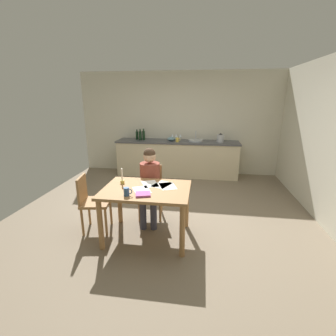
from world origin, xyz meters
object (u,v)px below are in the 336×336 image
object	(u,v)px
bottle_oil	(137,135)
bottle_vinegar	(140,135)
stovetop_kettle	(220,138)
wine_glass_near_sink	(180,136)
dining_table	(147,196)
candlestick	(122,179)
book_magazine	(143,194)
bottle_wine_red	(144,135)
chair_at_table	(151,189)
person_seated	(150,181)
teacup_on_counter	(177,140)
chair_side_empty	(92,201)
sink_unit	(195,140)
coffee_mug	(127,192)
mixing_bowl	(171,139)
wine_glass_back_left	(172,136)
wine_glass_by_kettle	(176,136)

from	to	relation	value
bottle_oil	bottle_vinegar	size ratio (longest dim) A/B	0.92
stovetop_kettle	wine_glass_near_sink	xyz separation A→B (m)	(-1.00, 0.15, 0.01)
dining_table	bottle_oil	bearing A→B (deg)	107.44
candlestick	book_magazine	world-z (taller)	candlestick
dining_table	stovetop_kettle	size ratio (longest dim) A/B	5.41
bottle_wine_red	chair_at_table	bearing A→B (deg)	-73.67
person_seated	teacup_on_counter	world-z (taller)	person_seated
chair_side_empty	sink_unit	size ratio (longest dim) A/B	2.39
chair_side_empty	coffee_mug	xyz separation A→B (m)	(0.67, -0.35, 0.33)
stovetop_kettle	mixing_bowl	bearing A→B (deg)	-179.61
bottle_wine_red	mixing_bowl	xyz separation A→B (m)	(0.72, -0.03, -0.07)
chair_side_empty	bottle_wine_red	xyz separation A→B (m)	(0.09, 2.93, 0.54)
chair_at_table	teacup_on_counter	bearing A→B (deg)	84.45
chair_at_table	bottle_wine_red	distance (m)	2.48
book_magazine	stovetop_kettle	distance (m)	3.43
candlestick	mixing_bowl	distance (m)	2.86
stovetop_kettle	dining_table	bearing A→B (deg)	-111.42
dining_table	coffee_mug	distance (m)	0.38
chair_side_empty	bottle_wine_red	distance (m)	2.98
bottle_oil	bottle_vinegar	distance (m)	0.14
sink_unit	bottle_vinegar	size ratio (longest dim) A/B	1.29
bottle_oil	dining_table	bearing A→B (deg)	-72.56
teacup_on_counter	dining_table	bearing A→B (deg)	-92.47
chair_at_table	wine_glass_near_sink	bearing A→B (deg)	84.10
bottle_vinegar	wine_glass_near_sink	distance (m)	1.03
dining_table	coffee_mug	size ratio (longest dim) A/B	10.53
bottle_oil	wine_glass_back_left	bearing A→B (deg)	5.05
teacup_on_counter	mixing_bowl	bearing A→B (deg)	139.95
wine_glass_by_kettle	bottle_oil	bearing A→B (deg)	-175.47
dining_table	candlestick	bearing A→B (deg)	160.11
chair_at_table	book_magazine	size ratio (longest dim) A/B	4.62
candlestick	sink_unit	size ratio (longest dim) A/B	0.64
teacup_on_counter	bottle_wine_red	bearing A→B (deg)	169.29
person_seated	wine_glass_near_sink	world-z (taller)	person_seated
chair_at_table	coffee_mug	bearing A→B (deg)	-95.89
dining_table	wine_glass_near_sink	xyz separation A→B (m)	(0.17, 3.13, 0.37)
chair_side_empty	sink_unit	bearing A→B (deg)	64.05
bottle_wine_red	candlestick	bearing A→B (deg)	-82.40
person_seated	dining_table	bearing A→B (deg)	-82.30
mixing_bowl	stovetop_kettle	bearing A→B (deg)	0.39
bottle_wine_red	wine_glass_back_left	bearing A→B (deg)	10.27
bottle_wine_red	bottle_oil	bearing A→B (deg)	165.05
candlestick	mixing_bowl	size ratio (longest dim) A/B	1.07
chair_at_table	bottle_oil	distance (m)	2.59
bottle_wine_red	teacup_on_counter	size ratio (longest dim) A/B	2.53
coffee_mug	chair_side_empty	bearing A→B (deg)	152.11
person_seated	candlestick	world-z (taller)	person_seated
wine_glass_by_kettle	teacup_on_counter	world-z (taller)	wine_glass_by_kettle
person_seated	wine_glass_by_kettle	world-z (taller)	person_seated
wine_glass_by_kettle	wine_glass_back_left	xyz separation A→B (m)	(-0.10, 0.00, 0.00)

